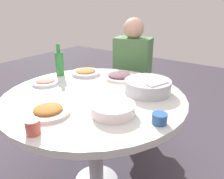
# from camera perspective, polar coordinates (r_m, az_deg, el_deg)

# --- Properties ---
(round_dining_table) EXTENTS (1.20, 1.20, 0.76)m
(round_dining_table) POSITION_cam_1_polar(r_m,az_deg,el_deg) (1.51, -4.60, -4.70)
(round_dining_table) COLOR #99999E
(round_dining_table) RESTS_ON ground
(rice_bowl) EXTENTS (0.31, 0.31, 0.10)m
(rice_bowl) POSITION_cam_1_polar(r_m,az_deg,el_deg) (1.50, 9.12, 0.86)
(rice_bowl) COLOR #B2B5BA
(rice_bowl) RESTS_ON round_dining_table
(soup_bowl) EXTENTS (0.27, 0.25, 0.06)m
(soup_bowl) POSITION_cam_1_polar(r_m,az_deg,el_deg) (1.22, 0.18, -5.02)
(soup_bowl) COLOR white
(soup_bowl) RESTS_ON round_dining_table
(dish_shrimp) EXTENTS (0.20, 0.20, 0.04)m
(dish_shrimp) POSITION_cam_1_polar(r_m,az_deg,el_deg) (1.72, -16.67, 1.95)
(dish_shrimp) COLOR silver
(dish_shrimp) RESTS_ON round_dining_table
(dish_tofu_braise) EXTENTS (0.23, 0.23, 0.05)m
(dish_tofu_braise) POSITION_cam_1_polar(r_m,az_deg,el_deg) (1.88, -6.78, 4.44)
(dish_tofu_braise) COLOR silver
(dish_tofu_braise) RESTS_ON round_dining_table
(dish_eggplant) EXTENTS (0.24, 0.24, 0.05)m
(dish_eggplant) POSITION_cam_1_polar(r_m,az_deg,el_deg) (1.76, 1.98, 3.45)
(dish_eggplant) COLOR white
(dish_eggplant) RESTS_ON round_dining_table
(dish_stirfry) EXTENTS (0.24, 0.24, 0.05)m
(dish_stirfry) POSITION_cam_1_polar(r_m,az_deg,el_deg) (1.27, -15.98, -5.22)
(dish_stirfry) COLOR silver
(dish_stirfry) RESTS_ON round_dining_table
(green_bottle) EXTENTS (0.07, 0.07, 0.26)m
(green_bottle) POSITION_cam_1_polar(r_m,az_deg,el_deg) (1.87, -13.31, 6.66)
(green_bottle) COLOR #2C813A
(green_bottle) RESTS_ON round_dining_table
(tea_cup_near) EXTENTS (0.08, 0.08, 0.05)m
(tea_cup_near) POSITION_cam_1_polar(r_m,az_deg,el_deg) (1.74, 9.04, 3.10)
(tea_cup_near) COLOR #325B8B
(tea_cup_near) RESTS_ON round_dining_table
(tea_cup_far) EXTENTS (0.07, 0.07, 0.07)m
(tea_cup_far) POSITION_cam_1_polar(r_m,az_deg,el_deg) (1.10, -19.63, -9.05)
(tea_cup_far) COLOR #C65244
(tea_cup_far) RESTS_ON round_dining_table
(tea_cup_side) EXTENTS (0.08, 0.08, 0.05)m
(tea_cup_side) POSITION_cam_1_polar(r_m,az_deg,el_deg) (1.15, 12.08, -7.30)
(tea_cup_side) COLOR #2A5796
(tea_cup_side) RESTS_ON round_dining_table
(stool_for_diner_left) EXTENTS (0.31, 0.31, 0.43)m
(stool_for_diner_left) POSITION_cam_1_polar(r_m,az_deg,el_deg) (2.39, 4.84, -6.02)
(stool_for_diner_left) COLOR brown
(stool_for_diner_left) RESTS_ON ground
(diner_left) EXTENTS (0.39, 0.40, 0.76)m
(diner_left) POSITION_cam_1_polar(r_m,az_deg,el_deg) (2.19, 5.28, 6.32)
(diner_left) COLOR #2D333D
(diner_left) RESTS_ON stool_for_diner_left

